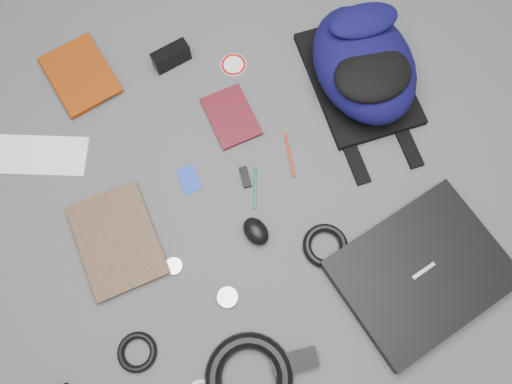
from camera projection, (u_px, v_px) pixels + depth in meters
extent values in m
plane|color=#4F4F51|center=(256.00, 194.00, 1.34)|extent=(4.00, 4.00, 0.00)
cube|color=black|center=(421.00, 272.00, 1.26)|extent=(0.49, 0.44, 0.04)
imported|color=#752806|center=(54.00, 89.00, 1.42)|extent=(0.23, 0.27, 0.02)
imported|color=#A56C0B|center=(81.00, 255.00, 1.28)|extent=(0.24, 0.30, 0.02)
cube|color=white|center=(41.00, 155.00, 1.37)|extent=(0.27, 0.18, 0.00)
cube|color=#450D15|center=(231.00, 117.00, 1.40)|extent=(0.15, 0.19, 0.01)
cube|color=black|center=(171.00, 56.00, 1.44)|extent=(0.12, 0.07, 0.06)
cylinder|color=white|center=(233.00, 65.00, 1.46)|extent=(0.08, 0.08, 0.00)
cylinder|color=#0C6C67|center=(255.00, 187.00, 1.34)|extent=(0.03, 0.12, 0.01)
cylinder|color=red|center=(290.00, 155.00, 1.37)|extent=(0.01, 0.13, 0.01)
cube|color=#1A39C5|center=(189.00, 180.00, 1.35)|extent=(0.06, 0.08, 0.00)
cube|color=black|center=(245.00, 177.00, 1.35)|extent=(0.02, 0.06, 0.01)
cube|color=black|center=(261.00, 235.00, 1.30)|extent=(0.04, 0.05, 0.01)
ellipsoid|color=black|center=(256.00, 231.00, 1.29)|extent=(0.08, 0.10, 0.04)
cylinder|color=silver|center=(174.00, 266.00, 1.28)|extent=(0.05, 0.05, 0.01)
cylinder|color=#A7A8AA|center=(228.00, 297.00, 1.25)|extent=(0.06, 0.06, 0.01)
torus|color=black|center=(325.00, 246.00, 1.29)|extent=(0.13, 0.13, 0.02)
cube|color=black|center=(294.00, 361.00, 1.20)|extent=(0.11, 0.05, 0.03)
torus|color=black|center=(249.00, 378.00, 1.18)|extent=(0.28, 0.28, 0.04)
torus|color=black|center=(137.00, 352.00, 1.21)|extent=(0.13, 0.13, 0.02)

